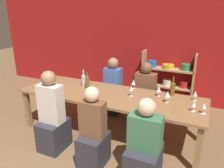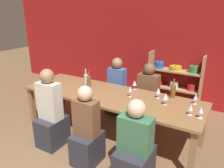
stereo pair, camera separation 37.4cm
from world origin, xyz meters
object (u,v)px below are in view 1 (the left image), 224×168
wine_glass_empty_a (168,94)px  wine_glass_white_b (133,82)px  wine_glass_red_b (204,106)px  wine_glass_white_e (131,89)px  wine_glass_white_c (55,90)px  person_near_a (144,150)px  wine_bottle_dark (87,82)px  dining_table (110,98)px  shelf_unit (167,82)px  person_near_c (53,121)px  person_near_b (93,136)px  wine_bottle_green (173,88)px  wine_glass_white_a (194,104)px  wine_bottle_amber (84,80)px  person_far_b (145,99)px  wine_glass_white_d (159,89)px  person_far_a (113,92)px  wine_glass_red_a (195,94)px

wine_glass_empty_a → wine_glass_white_b: (-0.68, 0.36, -0.02)m
wine_glass_red_b → wine_glass_white_e: (-1.13, 0.19, 0.02)m
wine_glass_white_c → wine_glass_white_e: (1.17, 0.50, 0.04)m
person_near_a → wine_bottle_dark: bearing=147.0°
dining_table → wine_glass_white_c: 0.93m
shelf_unit → person_near_c: (-1.26, -2.53, -0.03)m
shelf_unit → wine_glass_red_b: bearing=-65.7°
person_near_b → person_near_c: size_ratio=0.92×
wine_glass_white_c → wine_glass_red_b: wine_glass_red_b is taller
dining_table → wine_bottle_green: (0.97, 0.40, 0.19)m
wine_glass_white_b → wine_glass_white_a: bearing=-25.7°
wine_bottle_amber → dining_table: bearing=-15.1°
wine_bottle_green → person_near_a: person_near_a is taller
wine_glass_white_e → person_far_b: 0.85m
shelf_unit → person_near_a: size_ratio=1.07×
wine_glass_empty_a → wine_glass_white_d: wine_glass_empty_a is taller
wine_bottle_amber → wine_glass_red_b: size_ratio=2.01×
shelf_unit → person_far_b: shelf_unit is taller
shelf_unit → person_far_a: shelf_unit is taller
wine_bottle_green → wine_glass_empty_a: 0.34m
wine_bottle_green → person_near_c: 2.02m
wine_glass_white_d → person_near_b: person_near_b is taller
wine_glass_red_b → shelf_unit: bearing=114.3°
wine_glass_red_b → wine_glass_white_b: bearing=156.0°
person_far_b → shelf_unit: bearing=-103.0°
wine_bottle_green → wine_glass_empty_a: bearing=-93.2°
wine_glass_empty_a → wine_bottle_amber: bearing=176.2°
wine_glass_red_b → person_near_b: bearing=-152.5°
dining_table → wine_bottle_green: bearing=22.5°
shelf_unit → dining_table: shelf_unit is taller
shelf_unit → wine_bottle_green: size_ratio=3.81×
person_near_a → person_near_b: bearing=-177.3°
wine_bottle_amber → person_near_b: (0.74, -0.99, -0.44)m
dining_table → wine_bottle_green: 1.07m
wine_glass_white_d → person_near_a: (0.09, -1.05, -0.47)m
wine_glass_white_c → person_near_c: size_ratio=0.11×
dining_table → wine_glass_red_a: size_ratio=19.64×
dining_table → wine_glass_white_d: size_ratio=17.83×
person_near_a → person_near_b: (-0.73, -0.03, 0.03)m
dining_table → wine_glass_empty_a: size_ratio=16.92×
wine_glass_white_b → person_far_b: size_ratio=0.14×
wine_bottle_green → wine_glass_white_a: size_ratio=2.01×
wine_glass_red_b → person_near_a: size_ratio=0.14×
wine_bottle_amber → wine_glass_white_c: size_ratio=2.23×
wine_bottle_dark → wine_glass_white_b: 0.83m
wine_glass_white_a → wine_glass_red_a: bearing=91.9°
wine_glass_white_b → person_far_b: person_far_b is taller
wine_bottle_green → wine_glass_empty_a: (-0.02, -0.34, 0.01)m
wine_glass_white_d → person_near_b: bearing=-120.8°
wine_glass_white_d → person_near_a: 1.15m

